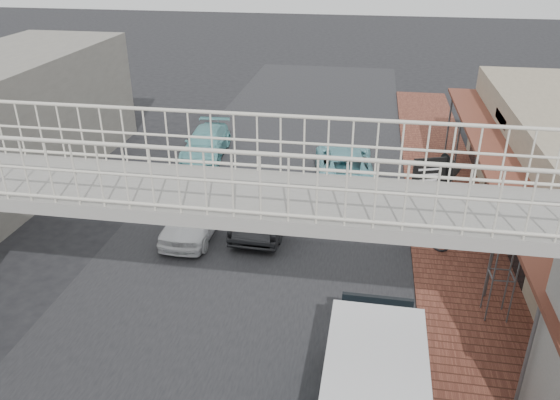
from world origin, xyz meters
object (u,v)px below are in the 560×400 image
(angkot_van, at_px, (374,384))
(arrow_sign, at_px, (451,170))
(motorcycle_far, at_px, (421,190))
(angkot_far, at_px, (206,143))
(motorcycle_near, at_px, (422,232))
(white_hatchback, at_px, (195,215))
(dark_sedan, at_px, (266,204))
(angkot_curb, at_px, (345,165))
(street_clock, at_px, (511,232))

(angkot_van, relative_size, arrow_sign, 1.52)
(angkot_van, bearing_deg, motorcycle_far, 82.01)
(angkot_far, xyz_separation_m, motorcycle_near, (9.25, -6.83, -0.02))
(motorcycle_near, relative_size, motorcycle_far, 1.23)
(white_hatchback, xyz_separation_m, angkot_far, (-1.68, 7.00, -0.04))
(dark_sedan, height_order, angkot_far, dark_sedan)
(angkot_van, bearing_deg, white_hatchback, 129.47)
(white_hatchback, relative_size, dark_sedan, 0.85)
(motorcycle_near, bearing_deg, arrow_sign, -13.29)
(angkot_curb, relative_size, motorcycle_far, 3.25)
(angkot_curb, xyz_separation_m, motorcycle_far, (2.99, -1.70, -0.14))
(street_clock, bearing_deg, motorcycle_near, 114.67)
(angkot_van, height_order, street_clock, street_clock)
(angkot_curb, xyz_separation_m, motorcycle_near, (2.80, -5.03, -0.10))
(angkot_far, relative_size, street_clock, 1.39)
(angkot_far, xyz_separation_m, arrow_sign, (10.00, -5.86, 1.81))
(white_hatchback, relative_size, angkot_van, 0.88)
(angkot_van, distance_m, street_clock, 5.56)
(angkot_curb, xyz_separation_m, angkot_far, (-6.45, 1.79, -0.08))
(motorcycle_far, distance_m, street_clock, 7.18)
(motorcycle_near, bearing_deg, motorcycle_far, 21.42)
(motorcycle_far, relative_size, street_clock, 0.51)
(angkot_far, distance_m, motorcycle_far, 10.06)
(white_hatchback, relative_size, angkot_curb, 0.76)
(white_hatchback, height_order, arrow_sign, arrow_sign)
(angkot_curb, distance_m, arrow_sign, 5.67)
(dark_sedan, relative_size, angkot_van, 1.05)
(angkot_far, bearing_deg, angkot_curb, -19.33)
(dark_sedan, height_order, arrow_sign, arrow_sign)
(white_hatchback, height_order, angkot_curb, angkot_curb)
(angkot_curb, relative_size, arrow_sign, 1.76)
(white_hatchback, height_order, motorcycle_near, white_hatchback)
(arrow_sign, bearing_deg, white_hatchback, 169.46)
(angkot_curb, bearing_deg, motorcycle_far, 143.88)
(angkot_van, relative_size, motorcycle_far, 2.81)
(motorcycle_far, bearing_deg, angkot_far, 60.22)
(angkot_curb, bearing_deg, arrow_sign, 124.69)
(angkot_van, xyz_separation_m, street_clock, (3.20, 4.36, 1.29))
(white_hatchback, distance_m, angkot_van, 9.72)
(motorcycle_far, distance_m, arrow_sign, 3.06)
(angkot_far, bearing_deg, white_hatchback, -80.30)
(white_hatchback, xyz_separation_m, street_clock, (9.27, -3.20, 1.99))
(dark_sedan, relative_size, arrow_sign, 1.59)
(dark_sedan, xyz_separation_m, motorcycle_near, (5.30, -0.88, -0.15))
(angkot_curb, distance_m, angkot_van, 12.84)
(white_hatchback, bearing_deg, arrow_sign, 8.79)
(white_hatchback, bearing_deg, motorcycle_far, 25.30)
(angkot_van, bearing_deg, angkot_curb, 96.51)
(street_clock, height_order, arrow_sign, street_clock)
(motorcycle_far, bearing_deg, white_hatchback, 104.84)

